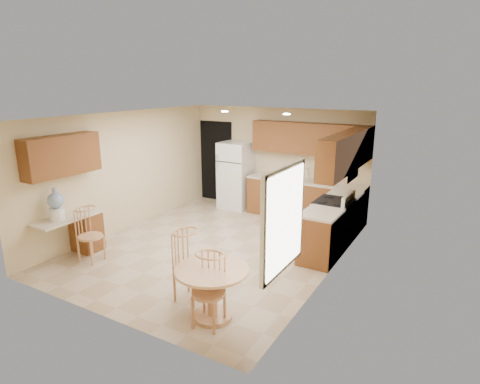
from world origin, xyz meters
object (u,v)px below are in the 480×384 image
Objects in this scene: chair_table_b at (204,287)px; chair_desk at (85,231)px; refrigerator at (236,175)px; chair_table_a at (185,262)px; dining_table at (212,286)px; water_crock at (56,206)px; stove at (332,223)px.

chair_desk is (-2.91, 0.59, -0.01)m from chair_table_b.
chair_table_a is (1.71, -4.29, -0.19)m from refrigerator.
chair_table_b is (0.60, -0.40, -0.04)m from chair_table_a.
dining_table is 1.01× the size of chair_table_b.
dining_table is 1.02× the size of chair_desk.
water_crock is at bearing -103.78° from refrigerator.
chair_table_b is 1.01× the size of chair_desk.
stove reaches higher than chair_table_a.
chair_desk is at bearing 21.87° from water_crock.
stove is 1.05× the size of chair_table_a.
stove is 3.28m from dining_table.
chair_desk reaches higher than dining_table.
refrigerator reaches higher than dining_table.
stove is 5.01m from water_crock.
chair_table_a reaches higher than dining_table.
chair_table_b is 1.72× the size of water_crock.
refrigerator is 1.72× the size of chair_desk.
chair_desk is at bearing 173.24° from dining_table.
refrigerator is at bearing 116.99° from dining_table.
stove is at bearing 79.20° from dining_table.
refrigerator is 1.70× the size of chair_table_b.
chair_table_b is at bearing -78.82° from dining_table.
water_crock reaches higher than stove.
dining_table is at bearing -85.33° from chair_table_b.
chair_desk is 1.71× the size of water_crock.
refrigerator is at bearing 167.85° from chair_desk.
dining_table is 1.73× the size of water_crock.
stove is at bearing -105.74° from chair_table_b.
water_crock is (-3.36, 0.41, 0.43)m from chair_table_b.
dining_table is at bearing -63.01° from refrigerator.
stove is at bearing 125.83° from chair_desk.
chair_table_b is at bearing 74.67° from chair_desk.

